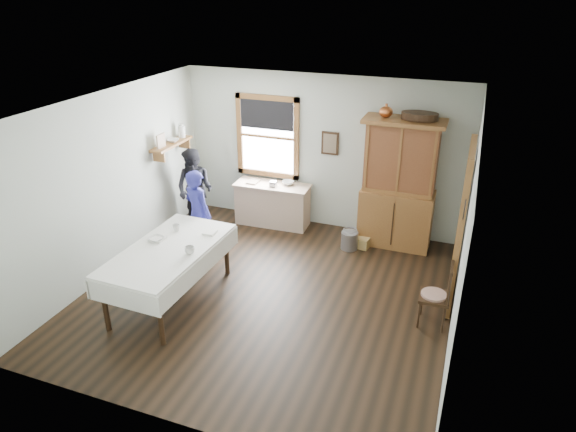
{
  "coord_description": "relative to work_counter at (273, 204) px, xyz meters",
  "views": [
    {
      "loc": [
        2.41,
        -5.71,
        4.12
      ],
      "look_at": [
        0.19,
        0.3,
        1.13
      ],
      "focal_mm": 32.0,
      "sensor_mm": 36.0,
      "label": 1
    }
  ],
  "objects": [
    {
      "name": "room",
      "position": [
        0.81,
        -2.18,
        0.96
      ],
      "size": [
        5.01,
        5.01,
        2.7
      ],
      "color": "black",
      "rests_on": "ground"
    },
    {
      "name": "window",
      "position": [
        -0.19,
        0.29,
        1.25
      ],
      "size": [
        1.18,
        0.07,
        1.48
      ],
      "color": "white",
      "rests_on": "room"
    },
    {
      "name": "doorway",
      "position": [
        3.26,
        -1.33,
        0.78
      ],
      "size": [
        0.09,
        1.14,
        2.22
      ],
      "color": "#443730",
      "rests_on": "room"
    },
    {
      "name": "wall_shelf",
      "position": [
        -1.56,
        -0.64,
        1.19
      ],
      "size": [
        0.24,
        1.0,
        0.44
      ],
      "color": "olive",
      "rests_on": "room"
    },
    {
      "name": "framed_picture",
      "position": [
        0.96,
        0.28,
        1.16
      ],
      "size": [
        0.3,
        0.04,
        0.4
      ],
      "primitive_type": "cube",
      "color": "black",
      "rests_on": "room"
    },
    {
      "name": "rug_beater",
      "position": [
        3.26,
        -1.88,
        1.33
      ],
      "size": [
        0.01,
        0.27,
        0.27
      ],
      "primitive_type": "torus",
      "rotation": [
        0.0,
        1.57,
        0.0
      ],
      "color": "black",
      "rests_on": "room"
    },
    {
      "name": "work_counter",
      "position": [
        0.0,
        0.0,
        0.0
      ],
      "size": [
        1.36,
        0.56,
        0.77
      ],
      "primitive_type": "cube",
      "rotation": [
        0.0,
        0.0,
        0.03
      ],
      "color": "tan",
      "rests_on": "room"
    },
    {
      "name": "china_hutch",
      "position": [
        2.21,
        -0.01,
        0.69
      ],
      "size": [
        1.26,
        0.6,
        2.15
      ],
      "primitive_type": "cube",
      "rotation": [
        0.0,
        0.0,
        -0.0
      ],
      "color": "olive",
      "rests_on": "room"
    },
    {
      "name": "dining_table",
      "position": [
        -0.4,
        -2.76,
        0.02
      ],
      "size": [
        1.13,
        2.07,
        0.81
      ],
      "primitive_type": "cube",
      "rotation": [
        0.0,
        0.0,
        -0.03
      ],
      "color": "white",
      "rests_on": "room"
    },
    {
      "name": "spindle_chair",
      "position": [
        3.06,
        -2.06,
        0.06
      ],
      "size": [
        0.43,
        0.43,
        0.9
      ],
      "primitive_type": "cube",
      "rotation": [
        0.0,
        0.0,
        0.04
      ],
      "color": "black",
      "rests_on": "room"
    },
    {
      "name": "pail",
      "position": [
        1.55,
        -0.44,
        -0.24
      ],
      "size": [
        0.37,
        0.37,
        0.3
      ],
      "primitive_type": "cube",
      "rotation": [
        0.0,
        0.0,
        -0.41
      ],
      "color": "gray",
      "rests_on": "room"
    },
    {
      "name": "wicker_basket",
      "position": [
        1.71,
        -0.32,
        -0.3
      ],
      "size": [
        0.33,
        0.26,
        0.18
      ],
      "primitive_type": "cube",
      "rotation": [
        0.0,
        0.0,
        -0.15
      ],
      "color": "tan",
      "rests_on": "room"
    },
    {
      "name": "woman_blue",
      "position": [
        -0.65,
        -1.51,
        0.3
      ],
      "size": [
        0.58,
        0.49,
        1.36
      ],
      "primitive_type": "imported",
      "rotation": [
        0.0,
        0.0,
        2.76
      ],
      "color": "navy",
      "rests_on": "room"
    },
    {
      "name": "figure_dark",
      "position": [
        -1.24,
        -0.58,
        0.29
      ],
      "size": [
        0.68,
        0.54,
        1.35
      ],
      "primitive_type": "imported",
      "rotation": [
        0.0,
        0.0,
        -0.04
      ],
      "color": "black",
      "rests_on": "room"
    },
    {
      "name": "table_cup_a",
      "position": [
        -0.05,
        -2.78,
        0.48
      ],
      "size": [
        0.14,
        0.14,
        0.1
      ],
      "primitive_type": "imported",
      "rotation": [
        0.0,
        0.0,
        -0.1
      ],
      "color": "silver",
      "rests_on": "dining_table"
    },
    {
      "name": "table_cup_b",
      "position": [
        -0.58,
        -2.26,
        0.48
      ],
      "size": [
        0.11,
        0.11,
        0.1
      ],
      "primitive_type": "imported",
      "rotation": [
        0.0,
        0.0,
        -0.11
      ],
      "color": "silver",
      "rests_on": "dining_table"
    },
    {
      "name": "table_bowl",
      "position": [
        -0.68,
        -2.62,
        0.46
      ],
      "size": [
        0.27,
        0.27,
        0.06
      ],
      "primitive_type": "imported",
      "rotation": [
        0.0,
        0.0,
        -0.25
      ],
      "color": "silver",
      "rests_on": "dining_table"
    },
    {
      "name": "counter_book",
      "position": [
        -0.46,
        -0.01,
        0.4
      ],
      "size": [
        0.16,
        0.21,
        0.02
      ],
      "primitive_type": "imported",
      "rotation": [
        0.0,
        0.0,
        -0.03
      ],
      "color": "#72614C",
      "rests_on": "work_counter"
    },
    {
      "name": "counter_bowl",
      "position": [
        0.26,
        0.09,
        0.42
      ],
      "size": [
        0.28,
        0.28,
        0.07
      ],
      "primitive_type": "imported",
      "rotation": [
        0.0,
        0.0,
        0.42
      ],
      "color": "silver",
      "rests_on": "work_counter"
    },
    {
      "name": "shelf_bowl",
      "position": [
        -1.56,
        -0.63,
        1.21
      ],
      "size": [
        0.22,
        0.22,
        0.05
      ],
      "primitive_type": "imported",
      "color": "silver",
      "rests_on": "wall_shelf"
    }
  ]
}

